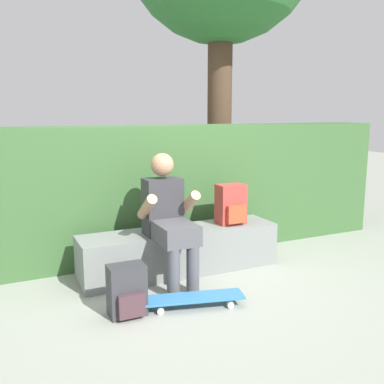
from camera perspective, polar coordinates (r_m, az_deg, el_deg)
ground_plane at (r=4.09m, az=0.11°, el=-11.64°), size 24.00×24.00×0.00m
bench_main at (r=4.26m, az=-1.53°, el=-7.68°), size 1.95×0.45×0.43m
person_skater at (r=3.88m, az=-3.09°, el=-3.12°), size 0.49×0.62×1.18m
skateboard_near_person at (r=3.57m, az=0.29°, el=-13.73°), size 0.82×0.39×0.09m
backpack_on_bench at (r=4.39m, az=5.16°, el=-1.68°), size 0.28×0.23×0.40m
backpack_on_ground at (r=3.43m, az=-8.49°, el=-12.74°), size 0.28×0.23×0.40m
hedge_row at (r=4.90m, az=0.23°, el=0.58°), size 4.70×0.54×1.40m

